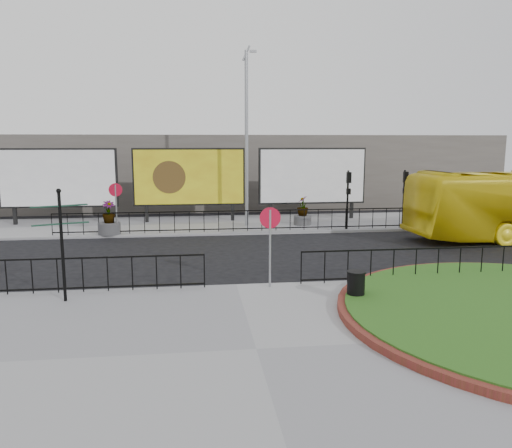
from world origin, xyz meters
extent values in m
plane|color=black|center=(0.00, 0.00, 0.00)|extent=(90.00, 90.00, 0.00)
cube|color=gray|center=(0.00, -5.00, 0.06)|extent=(30.00, 10.00, 0.12)
cube|color=gray|center=(0.00, 12.00, 0.06)|extent=(44.00, 6.00, 0.12)
cylinder|color=gray|center=(-5.00, 9.40, 1.32)|extent=(0.07, 0.07, 2.40)
cylinder|color=#AB0B25|center=(-5.00, 9.40, 2.27)|extent=(0.64, 0.03, 0.64)
cylinder|color=white|center=(-5.00, 9.42, 2.27)|extent=(0.50, 0.03, 0.50)
cylinder|color=gray|center=(1.00, -0.40, 1.32)|extent=(0.07, 0.07, 2.40)
cylinder|color=#AB0B25|center=(1.00, -0.40, 2.27)|extent=(0.64, 0.03, 0.64)
cylinder|color=white|center=(1.00, -0.38, 2.27)|extent=(0.50, 0.03, 0.50)
cube|color=black|center=(-10.90, 13.00, 0.62)|extent=(0.18, 0.18, 1.00)
cube|color=black|center=(-6.10, 13.00, 0.62)|extent=(0.18, 0.18, 1.00)
cube|color=black|center=(-8.50, 13.00, 2.62)|extent=(6.20, 0.25, 3.20)
cube|color=white|center=(-8.50, 12.84, 2.62)|extent=(6.00, 0.06, 3.00)
cube|color=black|center=(-3.90, 13.00, 0.62)|extent=(0.18, 0.18, 1.00)
cube|color=black|center=(0.90, 13.00, 0.62)|extent=(0.18, 0.18, 1.00)
cube|color=black|center=(-1.50, 13.00, 2.62)|extent=(6.20, 0.25, 3.20)
cube|color=yellow|center=(-1.50, 12.84, 2.62)|extent=(6.00, 0.06, 3.00)
cube|color=black|center=(3.10, 13.00, 0.62)|extent=(0.18, 0.18, 1.00)
cube|color=black|center=(7.90, 13.00, 0.62)|extent=(0.18, 0.18, 1.00)
cube|color=black|center=(5.50, 13.00, 2.62)|extent=(6.20, 0.25, 3.20)
cube|color=white|center=(5.50, 12.84, 2.62)|extent=(6.00, 0.06, 3.00)
cylinder|color=gray|center=(1.50, 11.00, 4.62)|extent=(0.18, 0.18, 9.00)
cylinder|color=gray|center=(1.50, 11.00, 8.97)|extent=(0.43, 0.10, 0.77)
cube|color=gray|center=(1.85, 11.00, 9.07)|extent=(0.35, 0.15, 0.12)
cylinder|color=black|center=(6.50, 9.40, 1.62)|extent=(0.10, 0.10, 3.00)
cube|color=black|center=(6.50, 9.28, 2.77)|extent=(0.22, 0.18, 0.55)
cube|color=black|center=(6.50, 9.28, 2.07)|extent=(0.20, 0.16, 0.30)
cylinder|color=black|center=(9.50, 9.40, 1.62)|extent=(0.10, 0.10, 3.00)
cube|color=black|center=(9.50, 9.28, 2.77)|extent=(0.22, 0.18, 0.55)
cube|color=black|center=(9.50, 9.28, 2.07)|extent=(0.20, 0.16, 0.30)
cube|color=#615A55|center=(0.00, 22.00, 2.50)|extent=(40.00, 10.00, 5.00)
cylinder|color=black|center=(-4.91, -1.06, 1.65)|extent=(0.09, 0.09, 3.05)
sphere|color=black|center=(-4.91, -1.06, 3.22)|extent=(0.13, 0.13, 0.13)
cube|color=black|center=(-5.27, -1.17, 2.81)|extent=(0.72, 0.34, 0.03)
cube|color=black|center=(-4.56, -0.89, 2.81)|extent=(0.70, 0.43, 0.03)
cube|color=black|center=(-5.26, -1.21, 2.32)|extent=(0.71, 0.40, 0.03)
cube|color=black|center=(-4.54, -0.95, 2.32)|extent=(0.72, 0.34, 0.03)
cylinder|color=black|center=(3.16, -2.13, 0.53)|extent=(0.49, 0.49, 0.82)
cylinder|color=black|center=(3.16, -2.13, 0.96)|extent=(0.53, 0.53, 0.05)
cylinder|color=#4C4C4F|center=(-5.37, 9.40, 0.40)|extent=(1.07, 1.07, 0.56)
imported|color=#1C4E14|center=(-5.37, 9.40, 1.21)|extent=(0.78, 0.78, 1.07)
cylinder|color=#4C4C4F|center=(4.53, 11.00, 0.37)|extent=(0.95, 0.95, 0.49)
imported|color=#1C4E14|center=(4.53, 11.00, 1.15)|extent=(0.64, 0.64, 1.06)
camera|label=1|loc=(-1.27, -15.08, 4.52)|focal=35.00mm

